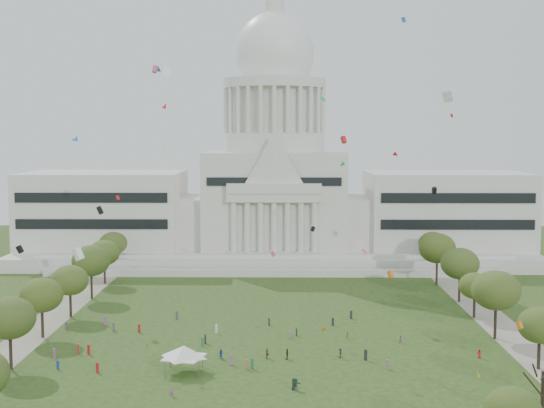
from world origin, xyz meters
The scene contains 30 objects.
ground centered at (0.00, 0.00, 0.00)m, with size 400.00×400.00×0.00m, color #2A4217.
capitol centered at (0.00, 113.59, 22.30)m, with size 160.00×64.50×91.30m.
path_left centered at (-48.00, 30.00, 0.02)m, with size 8.00×160.00×0.04m, color gray.
path_right centered at (48.00, 30.00, 0.02)m, with size 8.00×160.00×0.04m, color gray.
row_tree_l_1 centered at (-44.07, -2.96, 8.95)m, with size 8.86×8.86×12.59m.
row_tree_r_1 centered at (46.22, -1.75, 7.66)m, with size 7.58×7.58×10.78m.
row_tree_l_2 centered at (-45.04, 17.30, 8.51)m, with size 8.42×8.42×11.97m.
row_tree_r_2 centered at (44.17, 17.44, 9.66)m, with size 9.55×9.55×13.58m.
row_tree_l_3 centered at (-44.09, 33.92, 8.21)m, with size 8.12×8.12×11.55m.
row_tree_r_3 centered at (44.40, 34.48, 7.08)m, with size 7.01×7.01×9.98m.
row_tree_l_4 centered at (-44.08, 52.42, 9.39)m, with size 9.29×9.29×13.21m.
row_tree_r_4 centered at (44.76, 50.04, 9.29)m, with size 9.19×9.19×13.06m.
row_tree_l_5 centered at (-45.22, 71.01, 8.42)m, with size 8.33×8.33×11.85m.
row_tree_r_5 centered at (43.49, 70.19, 9.93)m, with size 9.82×9.82×13.96m.
row_tree_l_6 centered at (-46.87, 89.14, 8.27)m, with size 8.19×8.19×11.64m.
row_tree_r_6 centered at (45.96, 88.13, 8.51)m, with size 8.42×8.42×11.97m.
event_tent centered at (-14.25, -4.17, 3.64)m, with size 10.32×10.32×4.70m.
person_0 centered at (37.75, 4.54, 0.80)m, with size 0.78×0.51×1.60m, color #B21E1E.
person_2 centered at (25.21, 14.28, 0.75)m, with size 0.73×0.45×1.50m, color #994C8C.
person_3 centered at (12.76, 4.33, 0.88)m, with size 1.14×0.59×1.76m, color #26262B.
person_4 centered at (3.21, 3.35, 0.97)m, with size 1.13×0.62×1.93m, color #26262B.
person_5 centered at (-0.37, 3.73, 0.92)m, with size 1.71×0.68×1.85m, color olive.
person_6 centered at (4.08, -12.66, 0.92)m, with size 0.90×0.59×1.84m, color #26262B.
person_7 centered at (-14.72, -15.92, 0.76)m, with size 0.55×0.40×1.52m, color #994C8C.
person_8 centered at (-8.68, 3.63, 0.86)m, with size 0.83×0.52×1.72m, color navy.
person_9 centered at (20.29, -2.08, 0.88)m, with size 1.13×0.58×1.75m, color #994C8C.
person_10 centered at (15.14, 16.95, 0.68)m, with size 0.80×0.44×1.36m, color olive.
person_11 centered at (4.50, -12.69, 0.94)m, with size 1.75×0.69×1.89m, color #33723F.
distant_crowd centered at (-15.04, 13.37, 0.89)m, with size 59.91×38.24×1.91m.
kite_swarm centered at (1.17, 8.02, 28.83)m, with size 90.81×99.70×57.75m.
Camera 1 is at (2.10, -128.61, 40.25)m, focal length 50.00 mm.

